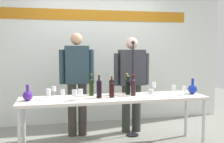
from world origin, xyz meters
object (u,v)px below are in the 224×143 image
at_px(presenter_left, 77,78).
at_px(wine_bottle_5, 133,87).
at_px(wine_bottle_0, 112,87).
at_px(wine_glass_right_3, 184,89).
at_px(presenter_right, 132,78).
at_px(wine_glass_right_2, 174,88).
at_px(wine_glass_left_4, 63,92).
at_px(wine_glass_left_2, 48,92).
at_px(wine_bottle_6, 91,86).
at_px(wine_glass_left_1, 74,93).
at_px(wine_glass_right_0, 151,92).
at_px(display_table, 114,101).
at_px(decanter_blue_right, 192,89).
at_px(wine_glass_right_1, 154,85).
at_px(microphone_stand, 133,104).
at_px(wine_bottle_3, 112,89).
at_px(decanter_blue_left, 28,95).
at_px(wine_bottle_2, 99,88).
at_px(wine_bottle_1, 127,85).
at_px(wine_glass_left_3, 54,89).
at_px(wine_bottle_4, 128,86).
at_px(wine_glass_left_0, 80,92).

relative_size(presenter_left, wine_bottle_5, 5.28).
xyz_separation_m(wine_bottle_0, wine_glass_right_3, (1.06, -0.23, -0.03)).
bearing_deg(presenter_left, presenter_right, 0.00).
relative_size(wine_bottle_5, wine_glass_right_2, 2.43).
bearing_deg(wine_glass_left_4, wine_glass_left_2, 178.24).
bearing_deg(wine_bottle_6, wine_glass_left_4, -156.56).
distance_m(wine_glass_left_1, wine_glass_left_2, 0.37).
height_order(wine_bottle_6, wine_glass_right_0, wine_bottle_6).
bearing_deg(wine_glass_left_1, display_table, 13.26).
xyz_separation_m(decanter_blue_right, wine_bottle_5, (-0.93, 0.05, 0.06)).
xyz_separation_m(wine_bottle_6, wine_glass_right_0, (0.78, -0.39, -0.05)).
bearing_deg(wine_glass_left_1, presenter_right, 38.16).
distance_m(wine_glass_right_1, microphone_stand, 0.50).
relative_size(wine_bottle_3, microphone_stand, 0.18).
xyz_separation_m(decanter_blue_left, wine_glass_right_0, (1.67, -0.20, 0.02)).
bearing_deg(wine_glass_right_2, wine_bottle_2, -177.67).
distance_m(decanter_blue_right, wine_bottle_2, 1.46).
height_order(wine_bottle_1, wine_bottle_3, wine_bottle_1).
bearing_deg(wine_glass_right_3, wine_glass_left_1, -178.03).
xyz_separation_m(wine_glass_left_3, wine_glass_right_2, (1.79, -0.18, -0.02)).
bearing_deg(display_table, wine_glass_right_2, 2.64).
relative_size(wine_bottle_4, wine_glass_right_3, 2.17).
relative_size(wine_glass_left_2, wine_glass_right_0, 1.19).
bearing_deg(display_table, decanter_blue_left, -179.69).
bearing_deg(wine_glass_left_4, wine_glass_right_0, -9.52).
relative_size(wine_glass_left_2, wine_glass_left_4, 1.09).
xyz_separation_m(decanter_blue_right, presenter_left, (-1.70, 0.69, 0.13)).
xyz_separation_m(wine_bottle_2, wine_glass_left_3, (-0.62, 0.22, -0.03)).
bearing_deg(microphone_stand, wine_glass_right_3, -41.45).
xyz_separation_m(wine_bottle_5, wine_glass_right_0, (0.17, -0.25, -0.04)).
relative_size(display_table, wine_bottle_4, 9.13).
distance_m(wine_bottle_1, wine_bottle_2, 0.56).
distance_m(decanter_blue_right, wine_bottle_0, 1.25).
xyz_separation_m(wine_bottle_3, wine_glass_right_1, (0.73, 0.24, -0.00)).
relative_size(wine_bottle_6, wine_glass_left_2, 2.16).
xyz_separation_m(presenter_left, wine_bottle_5, (0.77, -0.64, -0.07)).
relative_size(wine_glass_left_0, wine_glass_left_1, 1.00).
distance_m(wine_bottle_2, wine_bottle_5, 0.53).
distance_m(display_table, wine_bottle_4, 0.34).
distance_m(wine_bottle_6, wine_glass_right_1, 1.00).
height_order(wine_bottle_6, wine_glass_left_3, wine_bottle_6).
relative_size(wine_bottle_4, wine_glass_left_4, 2.13).
bearing_deg(wine_glass_left_4, wine_bottle_3, -1.22).
xyz_separation_m(wine_bottle_1, wine_bottle_3, (-0.30, -0.28, -0.01)).
height_order(wine_bottle_3, wine_glass_right_0, wine_bottle_3).
bearing_deg(decanter_blue_left, wine_glass_right_1, 6.93).
distance_m(presenter_left, microphone_stand, 1.01).
xyz_separation_m(display_table, decanter_blue_left, (-1.19, -0.01, 0.13)).
relative_size(presenter_right, wine_bottle_0, 5.54).
distance_m(decanter_blue_right, wine_bottle_6, 1.55).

